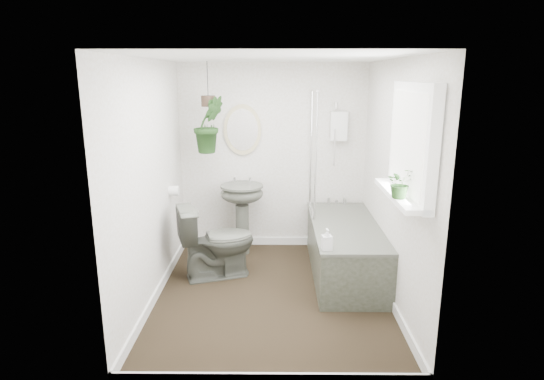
{
  "coord_description": "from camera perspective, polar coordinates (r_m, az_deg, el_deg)",
  "views": [
    {
      "loc": [
        0.04,
        -4.19,
        2.15
      ],
      "look_at": [
        0.0,
        0.15,
        1.05
      ],
      "focal_mm": 30.0,
      "sensor_mm": 36.0,
      "label": 1
    }
  ],
  "objects": [
    {
      "name": "ceiling",
      "position": [
        4.19,
        -0.02,
        16.41
      ],
      "size": [
        2.3,
        2.8,
        0.02
      ],
      "primitive_type": "cube",
      "color": "white",
      "rests_on": "ground"
    },
    {
      "name": "wall_back",
      "position": [
        5.69,
        0.11,
        4.1
      ],
      "size": [
        2.3,
        0.02,
        2.3
      ],
      "primitive_type": "cube",
      "color": "white",
      "rests_on": "ground"
    },
    {
      "name": "shower_box",
      "position": [
        5.61,
        8.38,
        7.94
      ],
      "size": [
        0.2,
        0.1,
        0.35
      ],
      "primitive_type": "cube",
      "color": "white",
      "rests_on": "wall_back"
    },
    {
      "name": "sill_plant",
      "position": [
        3.53,
        15.8,
        0.87
      ],
      "size": [
        0.26,
        0.24,
        0.23
      ],
      "primitive_type": "imported",
      "rotation": [
        0.0,
        0.0,
        0.36
      ],
      "color": "black",
      "rests_on": "window_sill"
    },
    {
      "name": "wall_left",
      "position": [
        4.47,
        -15.06,
        0.8
      ],
      "size": [
        0.02,
        2.8,
        2.3
      ],
      "primitive_type": "cube",
      "color": "white",
      "rests_on": "ground"
    },
    {
      "name": "wall_right",
      "position": [
        4.45,
        15.09,
        0.74
      ],
      "size": [
        0.02,
        2.8,
        2.3
      ],
      "primitive_type": "cube",
      "color": "white",
      "rests_on": "ground"
    },
    {
      "name": "toilet_roll_holder",
      "position": [
        5.17,
        -12.23,
        -0.09
      ],
      "size": [
        0.11,
        0.11,
        0.11
      ],
      "primitive_type": "cylinder",
      "rotation": [
        0.0,
        1.57,
        0.0
      ],
      "color": "white",
      "rests_on": "wall_left"
    },
    {
      "name": "window_blinds",
      "position": [
        3.67,
        16.53,
        5.8
      ],
      "size": [
        0.01,
        0.86,
        0.76
      ],
      "primitive_type": "cube",
      "color": "white",
      "rests_on": "wall_right"
    },
    {
      "name": "window_sill",
      "position": [
        3.74,
        15.71,
        -0.56
      ],
      "size": [
        0.18,
        1.0,
        0.04
      ],
      "primitive_type": "cube",
      "color": "white",
      "rests_on": "wall_right"
    },
    {
      "name": "soap_bottle",
      "position": [
        4.24,
        6.9,
        -6.15
      ],
      "size": [
        0.1,
        0.11,
        0.2
      ],
      "primitive_type": "imported",
      "rotation": [
        0.0,
        0.0,
        0.14
      ],
      "color": "#302C2C",
      "rests_on": "bathtub"
    },
    {
      "name": "skirting",
      "position": [
        4.69,
        -0.02,
        -12.4
      ],
      "size": [
        2.3,
        2.8,
        0.1
      ],
      "primitive_type": "cube",
      "color": "white",
      "rests_on": "floor"
    },
    {
      "name": "hanging_plant",
      "position": [
        5.28,
        -7.91,
        8.14
      ],
      "size": [
        0.45,
        0.42,
        0.65
      ],
      "primitive_type": "imported",
      "rotation": [
        0.0,
        0.0,
        0.48
      ],
      "color": "black",
      "rests_on": "ceiling"
    },
    {
      "name": "toilet",
      "position": [
        4.98,
        -6.93,
        -6.35
      ],
      "size": [
        0.9,
        0.69,
        0.82
      ],
      "primitive_type": "imported",
      "rotation": [
        0.0,
        0.0,
        1.9
      ],
      "color": "#4B4E44",
      "rests_on": "floor"
    },
    {
      "name": "hanging_pot",
      "position": [
        5.26,
        -8.0,
        10.99
      ],
      "size": [
        0.16,
        0.16,
        0.12
      ],
      "primitive_type": "cylinder",
      "color": "#34251C",
      "rests_on": "ceiling"
    },
    {
      "name": "wall_front",
      "position": [
        2.95,
        -0.25,
        -5.57
      ],
      "size": [
        2.3,
        0.02,
        2.3
      ],
      "primitive_type": "cube",
      "color": "white",
      "rests_on": "ground"
    },
    {
      "name": "window_recess",
      "position": [
        3.68,
        17.21,
        5.78
      ],
      "size": [
        0.08,
        1.0,
        0.9
      ],
      "primitive_type": "cube",
      "color": "white",
      "rests_on": "wall_right"
    },
    {
      "name": "floor",
      "position": [
        4.71,
        -0.02,
        -13.05
      ],
      "size": [
        2.3,
        2.8,
        0.02
      ],
      "primitive_type": "cube",
      "color": "black",
      "rests_on": "ground"
    },
    {
      "name": "bath_screen",
      "position": [
        5.27,
        5.21,
        4.67
      ],
      "size": [
        0.04,
        0.72,
        1.4
      ],
      "primitive_type": null,
      "color": "silver",
      "rests_on": "bathtub"
    },
    {
      "name": "oval_mirror",
      "position": [
        5.61,
        -3.73,
        7.55
      ],
      "size": [
        0.46,
        0.03,
        0.62
      ],
      "primitive_type": "ellipsoid",
      "color": "#C3B587",
      "rests_on": "wall_back"
    },
    {
      "name": "wall_sconce",
      "position": [
        5.66,
        -7.79,
        6.48
      ],
      "size": [
        0.04,
        0.04,
        0.22
      ],
      "primitive_type": "cylinder",
      "color": "black",
      "rests_on": "wall_back"
    },
    {
      "name": "pedestal_sink",
      "position": [
        5.58,
        -3.75,
        -3.68
      ],
      "size": [
        0.54,
        0.47,
        0.88
      ],
      "primitive_type": null,
      "rotation": [
        0.0,
        0.0,
        0.06
      ],
      "color": "#4B4E44",
      "rests_on": "floor"
    },
    {
      "name": "bathtub",
      "position": [
        5.1,
        9.13,
        -7.34
      ],
      "size": [
        0.72,
        1.72,
        0.58
      ],
      "primitive_type": null,
      "color": "#4B4E44",
      "rests_on": "floor"
    }
  ]
}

